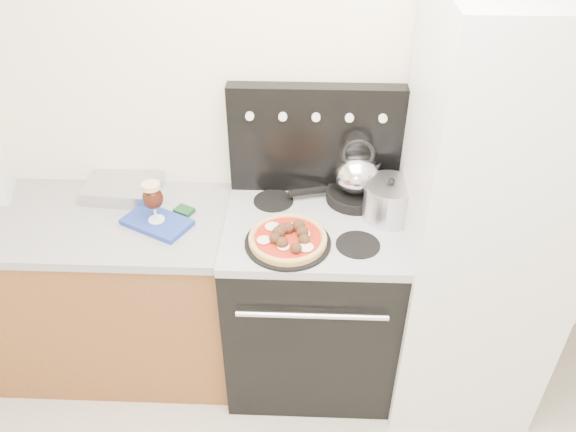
{
  "coord_description": "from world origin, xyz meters",
  "views": [
    {
      "loc": [
        0.05,
        -0.75,
        2.35
      ],
      "look_at": [
        -0.02,
        1.05,
        1.04
      ],
      "focal_mm": 35.0,
      "sensor_mm": 36.0,
      "label": 1
    }
  ],
  "objects_px": {
    "fridge": "(482,224)",
    "pizza": "(288,237)",
    "tea_kettle": "(357,170)",
    "oven_mitt": "(157,222)",
    "beer_glass": "(154,202)",
    "pizza_pan": "(288,243)",
    "skillet": "(355,195)",
    "stove_body": "(311,302)",
    "base_cabinet": "(85,294)",
    "stock_pot": "(389,202)"
  },
  "relations": [
    {
      "from": "pizza_pan",
      "to": "stock_pot",
      "type": "xyz_separation_m",
      "value": [
        0.42,
        0.2,
        0.07
      ]
    },
    {
      "from": "fridge",
      "to": "pizza_pan",
      "type": "relative_size",
      "value": 5.41
    },
    {
      "from": "fridge",
      "to": "skillet",
      "type": "relative_size",
      "value": 7.37
    },
    {
      "from": "pizza",
      "to": "skillet",
      "type": "xyz_separation_m",
      "value": [
        0.29,
        0.33,
        -0.01
      ]
    },
    {
      "from": "oven_mitt",
      "to": "beer_glass",
      "type": "bearing_deg",
      "value": 0.0
    },
    {
      "from": "stock_pot",
      "to": "skillet",
      "type": "bearing_deg",
      "value": 136.67
    },
    {
      "from": "pizza",
      "to": "tea_kettle",
      "type": "xyz_separation_m",
      "value": [
        0.29,
        0.33,
        0.12
      ]
    },
    {
      "from": "base_cabinet",
      "to": "oven_mitt",
      "type": "height_order",
      "value": "oven_mitt"
    },
    {
      "from": "pizza_pan",
      "to": "pizza",
      "type": "xyz_separation_m",
      "value": [
        0.0,
        0.0,
        0.03
      ]
    },
    {
      "from": "pizza_pan",
      "to": "fridge",
      "type": "bearing_deg",
      "value": 8.94
    },
    {
      "from": "pizza",
      "to": "oven_mitt",
      "type": "bearing_deg",
      "value": 166.79
    },
    {
      "from": "skillet",
      "to": "tea_kettle",
      "type": "height_order",
      "value": "tea_kettle"
    },
    {
      "from": "beer_glass",
      "to": "skillet",
      "type": "distance_m",
      "value": 0.88
    },
    {
      "from": "stove_body",
      "to": "stock_pot",
      "type": "height_order",
      "value": "stock_pot"
    },
    {
      "from": "fridge",
      "to": "pizza",
      "type": "height_order",
      "value": "fridge"
    },
    {
      "from": "pizza",
      "to": "tea_kettle",
      "type": "bearing_deg",
      "value": 48.8
    },
    {
      "from": "pizza",
      "to": "stock_pot",
      "type": "relative_size",
      "value": 1.45
    },
    {
      "from": "pizza_pan",
      "to": "skillet",
      "type": "bearing_deg",
      "value": 48.8
    },
    {
      "from": "pizza",
      "to": "tea_kettle",
      "type": "height_order",
      "value": "tea_kettle"
    },
    {
      "from": "fridge",
      "to": "beer_glass",
      "type": "relative_size",
      "value": 10.09
    },
    {
      "from": "oven_mitt",
      "to": "pizza",
      "type": "relative_size",
      "value": 0.9
    },
    {
      "from": "fridge",
      "to": "stock_pot",
      "type": "distance_m",
      "value": 0.39
    },
    {
      "from": "fridge",
      "to": "tea_kettle",
      "type": "xyz_separation_m",
      "value": [
        -0.52,
        0.2,
        0.12
      ]
    },
    {
      "from": "fridge",
      "to": "pizza",
      "type": "bearing_deg",
      "value": -171.06
    },
    {
      "from": "pizza",
      "to": "skillet",
      "type": "relative_size",
      "value": 1.23
    },
    {
      "from": "pizza",
      "to": "beer_glass",
      "type": "bearing_deg",
      "value": 166.79
    },
    {
      "from": "oven_mitt",
      "to": "beer_glass",
      "type": "relative_size",
      "value": 1.51
    },
    {
      "from": "stove_body",
      "to": "beer_glass",
      "type": "height_order",
      "value": "beer_glass"
    },
    {
      "from": "pizza_pan",
      "to": "pizza",
      "type": "height_order",
      "value": "pizza"
    },
    {
      "from": "stove_body",
      "to": "skillet",
      "type": "height_order",
      "value": "skillet"
    },
    {
      "from": "skillet",
      "to": "stock_pot",
      "type": "height_order",
      "value": "stock_pot"
    },
    {
      "from": "stove_body",
      "to": "tea_kettle",
      "type": "xyz_separation_m",
      "value": [
        0.18,
        0.18,
        0.63
      ]
    },
    {
      "from": "stock_pot",
      "to": "fridge",
      "type": "bearing_deg",
      "value": -11.32
    },
    {
      "from": "base_cabinet",
      "to": "pizza",
      "type": "relative_size",
      "value": 4.59
    },
    {
      "from": "stove_body",
      "to": "beer_glass",
      "type": "bearing_deg",
      "value": -178.46
    },
    {
      "from": "base_cabinet",
      "to": "oven_mitt",
      "type": "relative_size",
      "value": 5.09
    },
    {
      "from": "tea_kettle",
      "to": "base_cabinet",
      "type": "bearing_deg",
      "value": -164.96
    },
    {
      "from": "oven_mitt",
      "to": "pizza",
      "type": "bearing_deg",
      "value": -13.21
    },
    {
      "from": "fridge",
      "to": "tea_kettle",
      "type": "height_order",
      "value": "fridge"
    },
    {
      "from": "base_cabinet",
      "to": "beer_glass",
      "type": "xyz_separation_m",
      "value": [
        0.43,
        -0.04,
        0.59
      ]
    },
    {
      "from": "fridge",
      "to": "skillet",
      "type": "bearing_deg",
      "value": 158.56
    },
    {
      "from": "base_cabinet",
      "to": "oven_mitt",
      "type": "distance_m",
      "value": 0.65
    },
    {
      "from": "pizza",
      "to": "skillet",
      "type": "height_order",
      "value": "pizza"
    },
    {
      "from": "base_cabinet",
      "to": "stock_pot",
      "type": "distance_m",
      "value": 1.53
    },
    {
      "from": "fridge",
      "to": "skillet",
      "type": "xyz_separation_m",
      "value": [
        -0.52,
        0.2,
        -0.01
      ]
    },
    {
      "from": "fridge",
      "to": "pizza_pan",
      "type": "xyz_separation_m",
      "value": [
        -0.8,
        -0.13,
        -0.02
      ]
    },
    {
      "from": "stove_body",
      "to": "pizza",
      "type": "xyz_separation_m",
      "value": [
        -0.1,
        -0.15,
        0.51
      ]
    },
    {
      "from": "skillet",
      "to": "pizza_pan",
      "type": "bearing_deg",
      "value": -131.2
    },
    {
      "from": "stove_body",
      "to": "pizza",
      "type": "distance_m",
      "value": 0.55
    },
    {
      "from": "beer_glass",
      "to": "skillet",
      "type": "bearing_deg",
      "value": 12.87
    }
  ]
}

